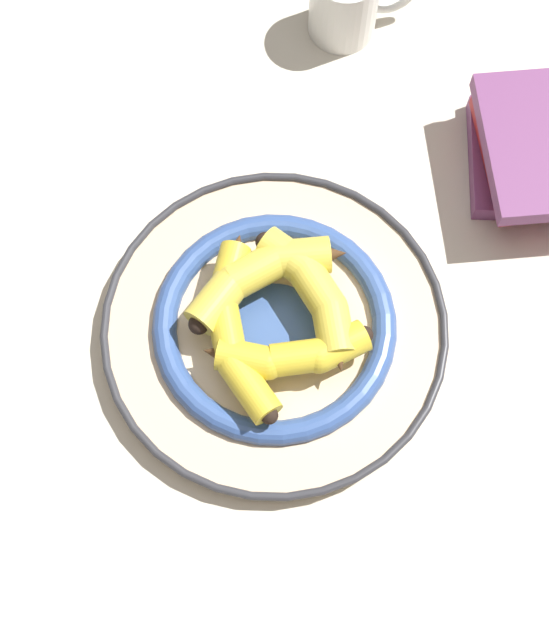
# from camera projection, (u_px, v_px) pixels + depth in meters

# --- Properties ---
(ground_plane) EXTENTS (2.80, 2.80, 0.00)m
(ground_plane) POSITION_uv_depth(u_px,v_px,m) (253.00, 322.00, 0.96)
(ground_plane) COLOR beige
(decorative_bowl) EXTENTS (0.37, 0.37, 0.04)m
(decorative_bowl) POSITION_uv_depth(u_px,v_px,m) (274.00, 328.00, 0.94)
(decorative_bowl) COLOR beige
(decorative_bowl) RESTS_ON ground_plane
(banana_a) EXTENTS (0.19, 0.08, 0.04)m
(banana_a) POSITION_uv_depth(u_px,v_px,m) (261.00, 275.00, 0.92)
(banana_a) COLOR yellow
(banana_a) RESTS_ON decorative_bowl
(banana_b) EXTENTS (0.12, 0.19, 0.03)m
(banana_b) POSITION_uv_depth(u_px,v_px,m) (234.00, 328.00, 0.90)
(banana_b) COLOR yellow
(banana_b) RESTS_ON decorative_bowl
(banana_c) EXTENTS (0.16, 0.11, 0.03)m
(banana_c) POSITION_uv_depth(u_px,v_px,m) (289.00, 356.00, 0.89)
(banana_c) COLOR yellow
(banana_c) RESTS_ON decorative_bowl
(banana_d) EXTENTS (0.07, 0.18, 0.04)m
(banana_d) POSITION_uv_depth(u_px,v_px,m) (314.00, 294.00, 0.91)
(banana_d) COLOR yellow
(banana_d) RESTS_ON decorative_bowl
(book_stack) EXTENTS (0.23, 0.24, 0.08)m
(book_stack) POSITION_uv_depth(u_px,v_px,m) (545.00, 149.00, 0.99)
(book_stack) COLOR #753D70
(book_stack) RESTS_ON ground_plane
(coffee_mug) EXTENTS (0.13, 0.08, 0.09)m
(coffee_mug) POSITION_uv_depth(u_px,v_px,m) (347.00, 1.00, 1.06)
(coffee_mug) COLOR white
(coffee_mug) RESTS_ON ground_plane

